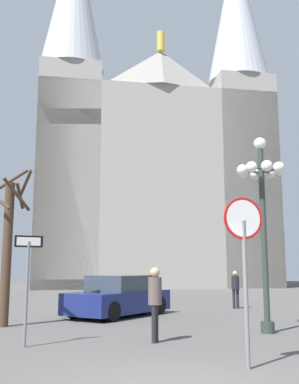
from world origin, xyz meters
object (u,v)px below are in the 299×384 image
bare_tree (8,243)px  pedestrian_standing (155,296)px  stop_sign (244,247)px  pedestrian_walking (235,286)px  cathedral (155,157)px  parked_car_near_navy (119,297)px  street_lamp (262,200)px  one_way_arrow_sign (27,275)px

bare_tree → pedestrian_standing: 5.40m
stop_sign → pedestrian_standing: size_ratio=1.73×
stop_sign → pedestrian_standing: 3.31m
stop_sign → pedestrian_walking: 11.62m
cathedral → stop_sign: (-0.38, -32.41, -9.72)m
cathedral → stop_sign: size_ratio=11.59×
cathedral → parked_car_near_navy: bearing=-96.5°
street_lamp → bare_tree: street_lamp is taller
pedestrian_walking → street_lamp: bearing=-97.0°
bare_tree → parked_car_near_navy: 4.64m
stop_sign → one_way_arrow_sign: stop_sign is taller
stop_sign → street_lamp: bearing=68.5°
one_way_arrow_sign → parked_car_near_navy: one_way_arrow_sign is taller
parked_car_near_navy → stop_sign: bearing=-74.6°
cathedral → bare_tree: (-6.06, -26.58, -9.35)m
stop_sign → parked_car_near_navy: stop_sign is taller
bare_tree → pedestrian_standing: size_ratio=2.86×
street_lamp → pedestrian_standing: 4.18m
pedestrian_standing → pedestrian_walking: bearing=65.1°
cathedral → pedestrian_standing: (-1.80, -29.60, -10.74)m
cathedral → pedestrian_walking: size_ratio=21.95×
stop_sign → pedestrian_walking: (2.51, 11.29, -1.13)m
bare_tree → parked_car_near_navy: bearing=39.1°
stop_sign → pedestrian_walking: stop_sign is taller
street_lamp → pedestrian_standing: size_ratio=3.11×
stop_sign → one_way_arrow_sign: 4.92m
parked_car_near_navy → pedestrian_standing: pedestrian_standing is taller
stop_sign → one_way_arrow_sign: size_ratio=1.22×
one_way_arrow_sign → pedestrian_walking: one_way_arrow_sign is taller
one_way_arrow_sign → pedestrian_standing: one_way_arrow_sign is taller
pedestrian_standing → bare_tree: bearing=144.7°
parked_car_near_navy → pedestrian_standing: (0.92, -5.72, 0.36)m
parked_car_near_navy → cathedral: bearing=83.5°
one_way_arrow_sign → street_lamp: 6.52m
street_lamp → bare_tree: 7.59m
pedestrian_walking → pedestrian_standing: 9.34m
cathedral → pedestrian_standing: cathedral is taller
street_lamp → parked_car_near_navy: (-3.98, 4.38, -2.88)m
one_way_arrow_sign → street_lamp: (5.93, 1.81, 2.02)m
cathedral → pedestrian_walking: (2.13, -21.13, -10.84)m
cathedral → one_way_arrow_sign: 32.11m
cathedral → street_lamp: size_ratio=6.43×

